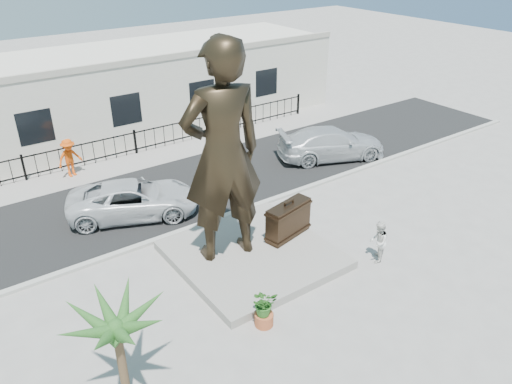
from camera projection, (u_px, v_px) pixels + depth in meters
ground at (290, 274)px, 16.96m from camera, size 100.00×100.00×0.00m
street at (180, 187)px, 22.72m from camera, size 40.00×7.00×0.01m
curb at (220, 218)px, 20.17m from camera, size 40.00×0.25×0.12m
far_sidewalk at (143, 158)px, 25.60m from camera, size 40.00×2.50×0.02m
plinth at (253, 255)px, 17.71m from camera, size 5.20×5.20×0.30m
fence at (135, 143)px, 25.91m from camera, size 22.00×0.10×1.20m
building at (102, 94)px, 28.19m from camera, size 28.00×7.00×4.40m
statue at (222, 154)px, 15.88m from camera, size 2.98×2.21×7.49m
suitcase at (288, 220)px, 18.25m from camera, size 1.96×0.98×1.32m
tourist at (378, 242)px, 17.31m from camera, size 0.95×0.92×1.54m
car_white at (134, 199)px, 20.17m from camera, size 5.72×4.24×1.44m
car_silver at (332, 143)px, 25.30m from camera, size 5.90×4.10×1.59m
worker at (70, 158)px, 23.33m from camera, size 1.32×0.94×1.84m
planter at (264, 319)px, 14.68m from camera, size 0.56×0.56×0.40m
shrub at (264, 303)px, 14.40m from camera, size 0.87×0.79×0.83m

